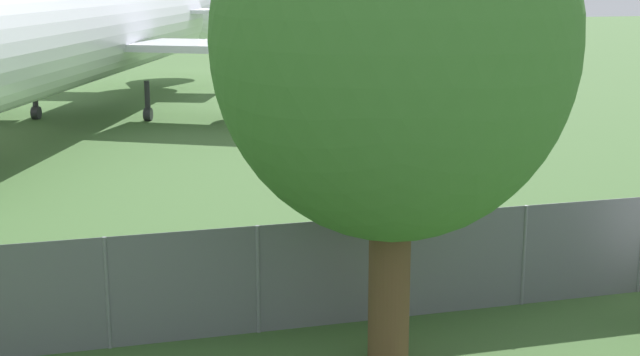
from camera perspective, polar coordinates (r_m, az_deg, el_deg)
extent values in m
cylinder|color=slate|center=(15.26, -13.45, -7.19)|extent=(0.07, 0.07, 1.94)
cylinder|color=slate|center=(15.53, -3.98, -6.50)|extent=(0.07, 0.07, 1.94)
cylinder|color=slate|center=(16.20, 4.92, -5.70)|extent=(0.07, 0.07, 1.94)
cylinder|color=slate|center=(17.22, 12.91, -4.85)|extent=(0.07, 0.07, 1.94)
cube|color=slate|center=(16.20, 4.92, -5.70)|extent=(56.00, 0.01, 1.94)
cylinder|color=silver|center=(38.29, -15.43, 8.91)|extent=(14.40, 29.30, 4.17)
cone|color=silver|center=(54.99, -9.05, 10.24)|extent=(5.35, 6.20, 3.75)
cube|color=silver|center=(37.70, -1.83, 8.35)|extent=(13.74, 10.08, 0.30)
cylinder|color=#939399|center=(38.46, -4.74, 6.77)|extent=(3.08, 4.17, 1.88)
cube|color=silver|center=(51.25, -10.12, 10.49)|extent=(9.76, 6.36, 0.20)
cylinder|color=#2D2D33|center=(39.20, -10.98, 4.87)|extent=(0.24, 0.24, 1.73)
cylinder|color=#2D2D33|center=(39.28, -10.95, 4.03)|extent=(0.48, 0.63, 0.56)
cylinder|color=#2D2D33|center=(40.86, -17.76, 4.81)|extent=(0.24, 0.24, 1.73)
cylinder|color=#2D2D33|center=(40.94, -17.71, 4.00)|extent=(0.48, 0.63, 0.56)
cylinder|color=brown|center=(14.25, 4.45, -6.44)|extent=(0.66, 0.66, 2.81)
ellipsoid|color=#427A33|center=(13.49, 4.73, 8.79)|extent=(5.52, 5.52, 6.08)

